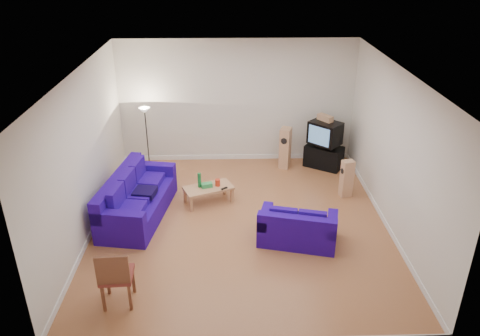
{
  "coord_description": "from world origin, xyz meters",
  "views": [
    {
      "loc": [
        -0.24,
        -8.24,
        5.29
      ],
      "look_at": [
        0.0,
        0.4,
        1.1
      ],
      "focal_mm": 35.0,
      "sensor_mm": 36.0,
      "label": 1
    }
  ],
  "objects_px": {
    "television": "(325,133)",
    "tv_stand": "(324,157)",
    "sofa_three_seat": "(135,201)",
    "sofa_loveseat": "(297,230)",
    "coffee_table": "(208,189)"
  },
  "relations": [
    {
      "from": "sofa_loveseat",
      "to": "coffee_table",
      "type": "bearing_deg",
      "value": 151.66
    },
    {
      "from": "sofa_three_seat",
      "to": "television",
      "type": "bearing_deg",
      "value": 126.1
    },
    {
      "from": "sofa_loveseat",
      "to": "coffee_table",
      "type": "height_order",
      "value": "sofa_loveseat"
    },
    {
      "from": "sofa_loveseat",
      "to": "tv_stand",
      "type": "relative_size",
      "value": 1.76
    },
    {
      "from": "sofa_loveseat",
      "to": "television",
      "type": "bearing_deg",
      "value": 85.31
    },
    {
      "from": "coffee_table",
      "to": "tv_stand",
      "type": "distance_m",
      "value": 3.42
    },
    {
      "from": "sofa_loveseat",
      "to": "television",
      "type": "height_order",
      "value": "television"
    },
    {
      "from": "sofa_loveseat",
      "to": "television",
      "type": "relative_size",
      "value": 1.79
    },
    {
      "from": "tv_stand",
      "to": "television",
      "type": "height_order",
      "value": "television"
    },
    {
      "from": "sofa_three_seat",
      "to": "tv_stand",
      "type": "bearing_deg",
      "value": 126.45
    },
    {
      "from": "sofa_three_seat",
      "to": "tv_stand",
      "type": "height_order",
      "value": "sofa_three_seat"
    },
    {
      "from": "television",
      "to": "tv_stand",
      "type": "bearing_deg",
      "value": 103.7
    },
    {
      "from": "sofa_three_seat",
      "to": "sofa_loveseat",
      "type": "distance_m",
      "value": 3.48
    },
    {
      "from": "sofa_three_seat",
      "to": "tv_stand",
      "type": "relative_size",
      "value": 2.74
    },
    {
      "from": "coffee_table",
      "to": "sofa_loveseat",
      "type": "bearing_deg",
      "value": -42.28
    }
  ]
}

